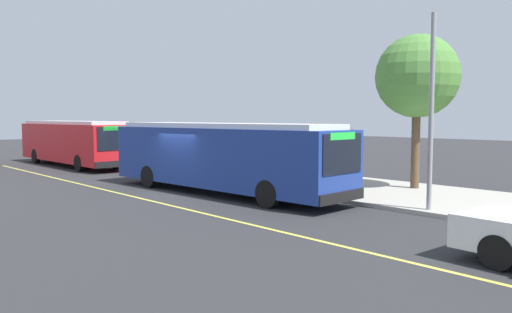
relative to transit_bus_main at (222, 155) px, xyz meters
name	(u,v)px	position (x,y,z in m)	size (l,w,h in m)	color
ground_plane	(184,192)	(-1.31, -1.01, -1.62)	(120.00, 120.00, 0.00)	#2B2B2D
sidewalk_curb	(283,179)	(-1.31, 4.99, -1.54)	(44.00, 6.40, 0.15)	#A8A399
lane_stripe_center	(138,198)	(-1.31, -3.21, -1.61)	(36.00, 0.14, 0.01)	#E0D64C
transit_bus_main	(222,155)	(0.00, 0.00, 0.00)	(12.36, 3.24, 2.95)	navy
transit_bus_second	(73,141)	(-16.05, 0.22, 0.00)	(11.99, 2.66, 2.95)	red
bus_shelter	(318,144)	(0.65, 5.35, 0.30)	(2.90, 1.60, 2.48)	#333338
waiting_bench	(324,171)	(1.05, 5.36, -0.99)	(1.60, 0.48, 0.95)	brown
route_sign_post	(317,148)	(3.15, 2.38, 0.34)	(0.44, 0.08, 2.80)	#333338
street_tree_near_shelter	(417,77)	(5.14, 6.53, 3.29)	(3.53, 3.53, 6.55)	brown
utility_pole	(431,112)	(8.17, 2.24, 1.73)	(0.16, 0.16, 6.40)	gray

